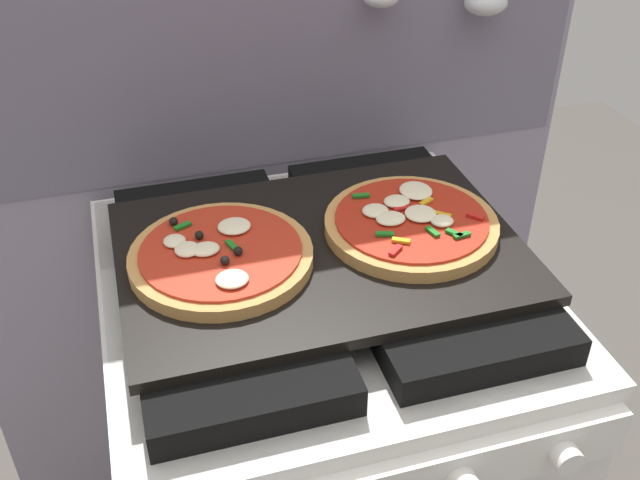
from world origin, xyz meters
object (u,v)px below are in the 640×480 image
(baking_tray, at_px, (320,251))
(stove, at_px, (320,468))
(pizza_left, at_px, (221,257))
(pizza_right, at_px, (411,224))

(baking_tray, bearing_deg, stove, -90.00)
(stove, relative_size, pizza_left, 3.74)
(pizza_right, bearing_deg, pizza_left, -179.73)
(stove, xyz_separation_m, baking_tray, (0.00, 0.00, 0.46))
(baking_tray, distance_m, pizza_right, 0.13)
(pizza_left, bearing_deg, baking_tray, 0.81)
(pizza_left, bearing_deg, pizza_right, 0.27)
(stove, distance_m, pizza_left, 0.50)
(stove, relative_size, baking_tray, 1.67)
(baking_tray, distance_m, pizza_left, 0.14)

